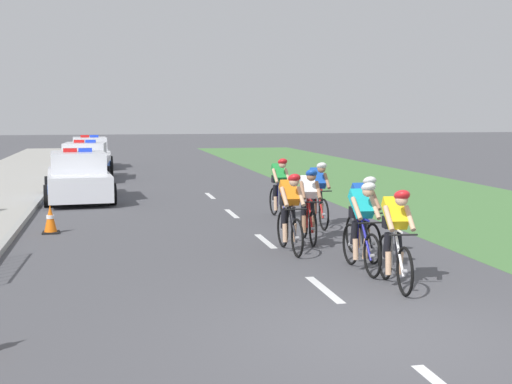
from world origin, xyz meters
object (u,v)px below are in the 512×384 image
police_car_third (90,154)px  police_car_nearest (78,178)px  cyclist_seventh (279,187)px  cyclist_sixth (318,193)px  traffic_cone_near (50,219)px  cyclist_second (362,225)px  cyclist_fifth (309,204)px  cyclist_fourth (290,211)px  cyclist_lead (395,237)px  cyclist_third (363,216)px  police_car_second (86,163)px

police_car_third → police_car_nearest: bearing=-90.0°
police_car_nearest → cyclist_seventh: bearing=-42.7°
cyclist_sixth → traffic_cone_near: 6.05m
cyclist_second → police_car_nearest: (-5.04, 10.70, -0.11)m
cyclist_fifth → police_car_third: size_ratio=0.38×
cyclist_fourth → cyclist_sixth: same height
cyclist_fourth → cyclist_seventh: (0.84, 4.20, 0.00)m
cyclist_sixth → police_car_third: police_car_third is taller
cyclist_lead → cyclist_fifth: 3.83m
cyclist_lead → traffic_cone_near: cyclist_lead is taller
cyclist_third → traffic_cone_near: cyclist_third is taller
cyclist_seventh → police_car_third: 18.25m
cyclist_lead → cyclist_sixth: 5.63m
cyclist_seventh → police_car_nearest: bearing=137.3°
cyclist_fourth → cyclist_sixth: (1.39, 2.70, 0.00)m
traffic_cone_near → cyclist_fourth: bearing=-33.8°
cyclist_third → police_car_third: (-5.44, 22.52, -0.11)m
cyclist_sixth → police_car_nearest: 8.41m
cyclist_fifth → police_car_third: (-4.91, 20.80, -0.11)m
cyclist_second → cyclist_fifth: size_ratio=1.00×
cyclist_lead → cyclist_second: size_ratio=1.00×
cyclist_lead → cyclist_seventh: bearing=90.3°
cyclist_sixth → traffic_cone_near: bearing=176.2°
cyclist_sixth → cyclist_seventh: bearing=110.2°
cyclist_fifth → cyclist_sixth: (0.75, 1.78, 0.00)m
cyclist_fourth → police_car_third: bearing=101.1°
cyclist_sixth → traffic_cone_near: size_ratio=2.69×
cyclist_second → cyclist_third: same height
cyclist_fifth → police_car_second: 15.48m
police_car_second → traffic_cone_near: 12.51m
cyclist_lead → police_car_third: 25.16m
cyclist_fifth → cyclist_sixth: size_ratio=1.00×
cyclist_lead → police_car_nearest: 12.90m
cyclist_seventh → police_car_third: (-5.11, 17.52, -0.11)m
cyclist_fifth → police_car_nearest: bearing=121.5°
cyclist_fourth → police_car_third: (-4.27, 21.72, -0.11)m
police_car_nearest → traffic_cone_near: police_car_nearest is taller
cyclist_fifth → police_car_third: bearing=103.3°
cyclist_second → traffic_cone_near: bearing=137.9°
cyclist_lead → cyclist_second: 1.14m
cyclist_seventh → cyclist_sixth: bearing=-69.8°
cyclist_lead → cyclist_seventh: size_ratio=1.00×
police_car_nearest → traffic_cone_near: size_ratio=7.07×
police_car_third → cyclist_fourth: bearing=-78.9°
cyclist_third → police_car_nearest: 11.14m
cyclist_third → cyclist_sixth: 3.51m
cyclist_fourth → traffic_cone_near: bearing=146.2°
traffic_cone_near → police_car_third: bearing=88.9°
cyclist_fifth → cyclist_fourth: bearing=-124.9°
cyclist_fifth → cyclist_sixth: same height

